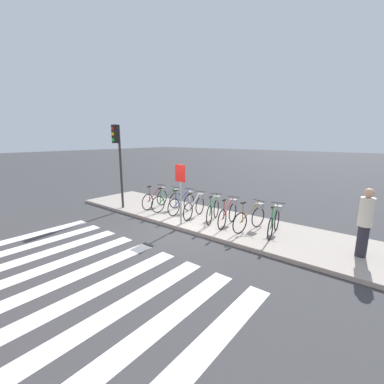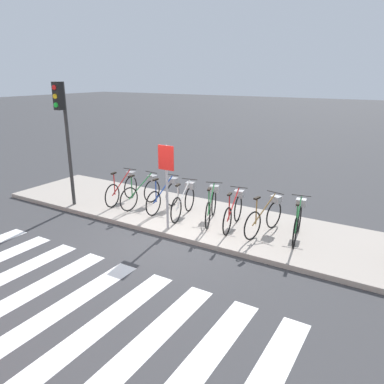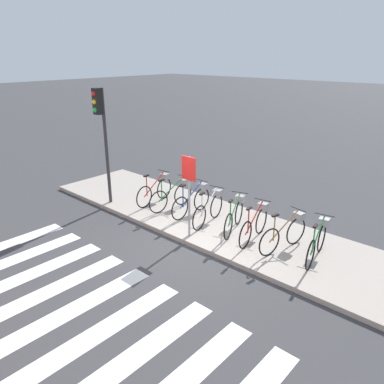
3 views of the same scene
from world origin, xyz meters
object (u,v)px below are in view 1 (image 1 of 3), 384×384
at_px(parked_bicycle_3, 195,206).
at_px(parked_bicycle_5, 229,213).
at_px(parked_bicycle_2, 183,202).
at_px(traffic_light, 118,149).
at_px(parked_bicycle_6, 251,217).
at_px(parked_bicycle_0, 156,197).
at_px(parked_bicycle_4, 214,209).
at_px(sign_post, 180,184).
at_px(parked_bicycle_1, 169,200).
at_px(parked_bicycle_7, 275,221).
at_px(pedestrian, 365,221).

xyz_separation_m(parked_bicycle_3, parked_bicycle_5, (1.50, -0.00, 0.00)).
xyz_separation_m(parked_bicycle_2, traffic_light, (-2.62, -1.18, 2.11)).
bearing_deg(parked_bicycle_6, parked_bicycle_0, -179.95).
bearing_deg(parked_bicycle_6, parked_bicycle_3, -178.70).
relative_size(parked_bicycle_4, parked_bicycle_5, 0.96).
bearing_deg(sign_post, parked_bicycle_1, 146.85).
relative_size(parked_bicycle_3, parked_bicycle_7, 1.00).
relative_size(parked_bicycle_5, parked_bicycle_6, 1.01).
height_order(parked_bicycle_5, pedestrian, pedestrian).
bearing_deg(parked_bicycle_3, parked_bicycle_4, 5.33).
distance_m(parked_bicycle_3, parked_bicycle_6, 2.34).
height_order(parked_bicycle_3, pedestrian, pedestrian).
height_order(parked_bicycle_2, parked_bicycle_4, same).
xyz_separation_m(parked_bicycle_0, parked_bicycle_7, (5.35, 0.10, 0.00)).
height_order(parked_bicycle_4, parked_bicycle_7, same).
height_order(parked_bicycle_0, parked_bicycle_4, same).
bearing_deg(parked_bicycle_5, sign_post, -144.51).
relative_size(parked_bicycle_2, sign_post, 0.78).
xyz_separation_m(parked_bicycle_2, parked_bicycle_3, (0.74, -0.13, 0.00)).
relative_size(parked_bicycle_6, sign_post, 0.77).
xyz_separation_m(parked_bicycle_7, sign_post, (-2.99, -1.14, 1.01)).
bearing_deg(parked_bicycle_0, sign_post, -23.81).
height_order(parked_bicycle_3, traffic_light, traffic_light).
distance_m(parked_bicycle_2, sign_post, 1.74).
height_order(parked_bicycle_5, traffic_light, traffic_light).
height_order(pedestrian, sign_post, sign_post).
xyz_separation_m(parked_bicycle_1, traffic_light, (-1.86, -1.10, 2.11)).
xyz_separation_m(parked_bicycle_6, traffic_light, (-5.69, -1.10, 2.11)).
height_order(parked_bicycle_0, parked_bicycle_7, same).
bearing_deg(parked_bicycle_2, traffic_light, -155.79).
bearing_deg(sign_post, parked_bicycle_2, 127.40).
height_order(parked_bicycle_2, parked_bicycle_5, same).
relative_size(parked_bicycle_1, parked_bicycle_7, 1.01).
relative_size(parked_bicycle_0, parked_bicycle_2, 1.00).
distance_m(parked_bicycle_4, parked_bicycle_5, 0.70).
distance_m(parked_bicycle_4, pedestrian, 4.69).
height_order(parked_bicycle_2, sign_post, sign_post).
bearing_deg(parked_bicycle_0, parked_bicycle_6, 0.05).
relative_size(pedestrian, sign_post, 0.85).
height_order(parked_bicycle_6, parked_bicycle_7, same).
relative_size(parked_bicycle_7, pedestrian, 0.91).
height_order(parked_bicycle_3, parked_bicycle_7, same).
distance_m(parked_bicycle_6, traffic_light, 6.17).
relative_size(parked_bicycle_6, parked_bicycle_7, 1.00).
relative_size(parked_bicycle_3, pedestrian, 0.91).
bearing_deg(parked_bicycle_7, parked_bicycle_1, -178.97).
distance_m(parked_bicycle_1, parked_bicycle_7, 4.60).
distance_m(parked_bicycle_3, pedestrian, 5.50).
relative_size(parked_bicycle_2, parked_bicycle_3, 1.01).
xyz_separation_m(parked_bicycle_1, parked_bicycle_3, (1.50, -0.06, 0.00)).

